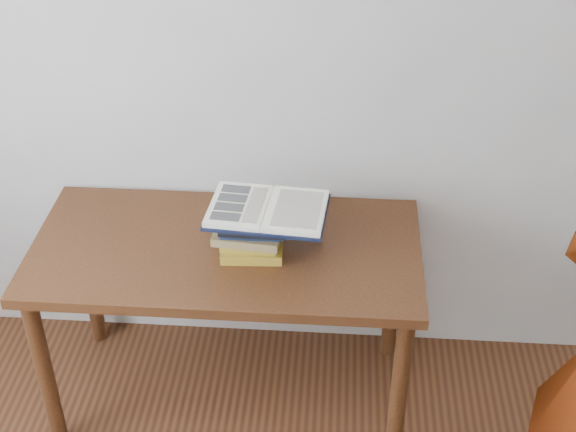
{
  "coord_description": "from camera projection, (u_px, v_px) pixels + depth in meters",
  "views": [
    {
      "loc": [
        0.29,
        -0.83,
        2.39
      ],
      "look_at": [
        0.14,
        1.28,
        0.93
      ],
      "focal_mm": 50.0,
      "sensor_mm": 36.0,
      "label": 1
    }
  ],
  "objects": [
    {
      "name": "open_book",
      "position": [
        268.0,
        210.0,
        2.67
      ],
      "size": [
        0.42,
        0.31,
        0.03
      ],
      "rotation": [
        0.0,
        0.0,
        -0.08
      ],
      "color": "black",
      "rests_on": "book_stack"
    },
    {
      "name": "desk",
      "position": [
        227.0,
        268.0,
        2.84
      ],
      "size": [
        1.36,
        0.68,
        0.73
      ],
      "color": "#4E2913",
      "rests_on": "ground"
    },
    {
      "name": "room_shell",
      "position": [
        70.0,
        313.0,
        1.15
      ],
      "size": [
        3.54,
        3.54,
        2.62
      ],
      "color": "beige",
      "rests_on": "ground"
    },
    {
      "name": "book_stack",
      "position": [
        252.0,
        233.0,
        2.72
      ],
      "size": [
        0.26,
        0.2,
        0.15
      ],
      "color": "olive",
      "rests_on": "desk"
    }
  ]
}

